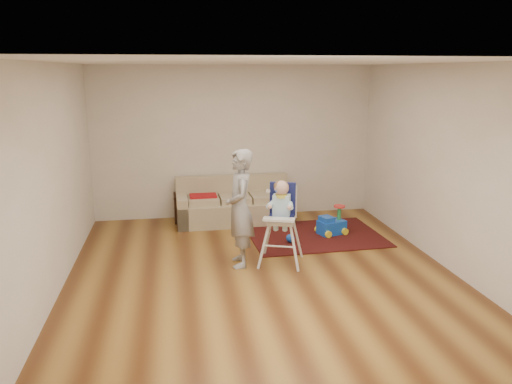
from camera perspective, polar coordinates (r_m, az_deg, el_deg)
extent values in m
plane|color=#512B12|center=(6.69, 0.57, -9.16)|extent=(5.50, 5.50, 0.00)
cube|color=beige|center=(8.97, -2.50, 5.70)|extent=(5.00, 0.04, 2.70)
cube|color=beige|center=(6.35, -22.19, 1.33)|extent=(0.04, 5.50, 2.70)
cube|color=beige|center=(7.16, 20.74, 2.76)|extent=(0.04, 5.50, 2.70)
cube|color=white|center=(6.16, 0.64, 14.64)|extent=(5.00, 5.50, 0.04)
cube|color=#A01419|center=(8.59, -6.06, -0.43)|extent=(0.46, 0.30, 0.04)
cube|color=black|center=(8.14, 6.74, -4.93)|extent=(2.15, 1.65, 0.02)
sphere|color=blue|center=(7.74, 3.94, -5.30)|extent=(0.13, 0.13, 0.13)
cylinder|color=blue|center=(6.59, 2.59, 0.06)|extent=(0.05, 0.12, 0.01)
imported|color=gray|center=(6.69, -1.86, -1.89)|extent=(0.39, 0.59, 1.60)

